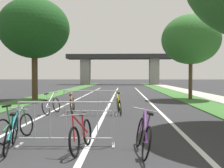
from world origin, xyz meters
TOP-DOWN VIEW (x-y plane):
  - grass_verge_left at (-5.57, 25.49)m, footprint 2.02×62.31m
  - grass_verge_right at (5.57, 25.49)m, footprint 2.02×62.31m
  - sidewalk_path_right at (7.64, 25.49)m, footprint 2.11×62.31m
  - lane_stripe_center at (0.00, 18.02)m, footprint 0.14×36.05m
  - lane_stripe_right_lane at (2.51, 18.02)m, footprint 0.14×36.05m
  - lane_stripe_left_lane at (-2.51, 18.02)m, footprint 0.14×36.05m
  - overpass_bridge at (0.00, 51.50)m, footprint 21.34×3.91m
  - tree_left_cypress_far at (-5.28, 15.80)m, footprint 4.80×4.80m
  - tree_right_oak_near at (5.54, 16.71)m, footprint 4.08×4.08m
  - crowd_barrier_nearest at (-0.52, 4.11)m, footprint 2.30×0.53m
  - crowd_barrier_second at (-0.58, 9.02)m, footprint 2.28×0.45m
  - bicycle_white_0 at (-2.35, 9.38)m, footprint 0.49×1.65m
  - bicycle_green_1 at (-1.95, 4.63)m, footprint 0.52×1.59m
  - bicycle_teal_2 at (-1.63, 3.70)m, footprint 0.52×1.62m
  - bicycle_purple_3 at (1.25, 3.60)m, footprint 0.55×1.74m
  - bicycle_orange_4 at (-1.44, 9.55)m, footprint 0.54×1.75m
  - bicycle_red_5 at (-0.10, 3.75)m, footprint 0.55×1.58m
  - bicycle_yellow_6 at (0.63, 9.48)m, footprint 0.51×1.64m

SIDE VIEW (x-z plane):
  - lane_stripe_center at x=0.00m, z-range 0.00..0.01m
  - lane_stripe_right_lane at x=2.51m, z-range 0.00..0.01m
  - lane_stripe_left_lane at x=-2.51m, z-range 0.00..0.01m
  - grass_verge_left at x=-5.57m, z-range 0.00..0.05m
  - grass_verge_right at x=5.57m, z-range 0.00..0.05m
  - sidewalk_path_right at x=7.64m, z-range 0.00..0.08m
  - bicycle_red_5 at x=-0.10m, z-range -0.10..0.79m
  - bicycle_green_1 at x=-1.95m, z-range -0.11..0.82m
  - bicycle_teal_2 at x=-1.63m, z-range -0.08..0.83m
  - bicycle_yellow_6 at x=0.63m, z-range -0.11..0.85m
  - bicycle_white_0 at x=-2.35m, z-range -0.10..0.84m
  - bicycle_purple_3 at x=1.25m, z-range -0.08..0.85m
  - bicycle_orange_4 at x=-1.44m, z-range -0.10..0.87m
  - crowd_barrier_nearest at x=-0.52m, z-range -0.01..1.04m
  - crowd_barrier_second at x=-0.58m, z-range -0.01..1.04m
  - tree_right_oak_near at x=5.54m, z-range 1.24..7.22m
  - overpass_bridge at x=0.00m, z-range 1.44..7.57m
  - tree_left_cypress_far at x=-5.28m, z-range 1.43..8.40m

